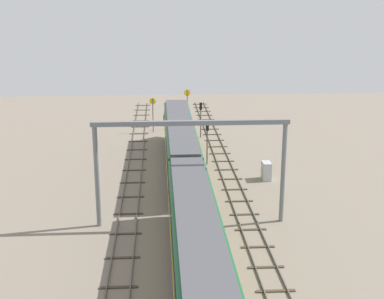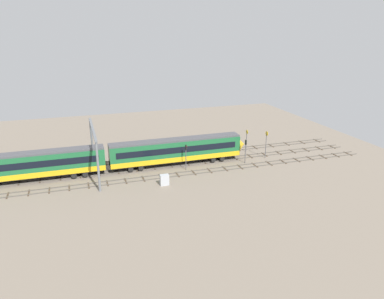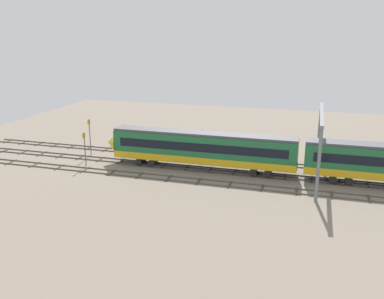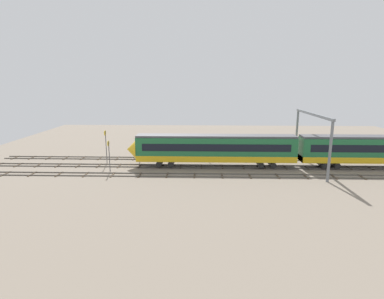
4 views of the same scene
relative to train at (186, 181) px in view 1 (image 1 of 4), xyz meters
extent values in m
plane|color=gray|center=(9.15, 0.00, -2.66)|extent=(92.70, 92.70, 0.00)
cube|color=#59544C|center=(9.15, -5.47, -2.58)|extent=(76.70, 0.07, 0.16)
cube|color=#59544C|center=(9.15, -4.03, -2.58)|extent=(76.70, 0.07, 0.16)
cube|color=#473828|center=(-12.98, -4.75, -2.62)|extent=(0.24, 2.40, 0.08)
cube|color=#473828|center=(-10.03, -4.75, -2.62)|extent=(0.24, 2.40, 0.08)
cube|color=#473828|center=(-7.08, -4.75, -2.62)|extent=(0.24, 2.40, 0.08)
cube|color=#473828|center=(-4.13, -4.75, -2.62)|extent=(0.24, 2.40, 0.08)
cube|color=#473828|center=(-1.18, -4.75, -2.62)|extent=(0.24, 2.40, 0.08)
cube|color=#473828|center=(1.77, -4.75, -2.62)|extent=(0.24, 2.40, 0.08)
cube|color=#473828|center=(4.72, -4.75, -2.62)|extent=(0.24, 2.40, 0.08)
cube|color=#473828|center=(7.67, -4.75, -2.62)|extent=(0.24, 2.40, 0.08)
cube|color=#473828|center=(10.62, -4.75, -2.62)|extent=(0.24, 2.40, 0.08)
cube|color=#473828|center=(13.57, -4.75, -2.62)|extent=(0.24, 2.40, 0.08)
cube|color=#473828|center=(16.52, -4.75, -2.62)|extent=(0.24, 2.40, 0.08)
cube|color=#473828|center=(19.47, -4.75, -2.62)|extent=(0.24, 2.40, 0.08)
cube|color=#473828|center=(22.42, -4.75, -2.62)|extent=(0.24, 2.40, 0.08)
cube|color=#473828|center=(25.37, -4.75, -2.62)|extent=(0.24, 2.40, 0.08)
cube|color=#473828|center=(28.32, -4.75, -2.62)|extent=(0.24, 2.40, 0.08)
cube|color=#473828|center=(31.27, -4.75, -2.62)|extent=(0.24, 2.40, 0.08)
cube|color=#473828|center=(34.22, -4.75, -2.62)|extent=(0.24, 2.40, 0.08)
cube|color=#473828|center=(37.17, -4.75, -2.62)|extent=(0.24, 2.40, 0.08)
cube|color=#473828|center=(40.12, -4.75, -2.62)|extent=(0.24, 2.40, 0.08)
cube|color=#473828|center=(43.07, -4.75, -2.62)|extent=(0.24, 2.40, 0.08)
cube|color=#473828|center=(46.02, -4.75, -2.62)|extent=(0.24, 2.40, 0.08)
cube|color=#59544C|center=(9.15, -0.72, -2.58)|extent=(76.70, 0.07, 0.16)
cube|color=#59544C|center=(9.15, 0.72, -2.58)|extent=(76.70, 0.07, 0.16)
cube|color=#473828|center=(-11.63, 0.00, -2.62)|extent=(0.24, 2.40, 0.08)
cube|color=#473828|center=(-8.43, 0.00, -2.62)|extent=(0.24, 2.40, 0.08)
cube|color=#473828|center=(-5.23, 0.00, -2.62)|extent=(0.24, 2.40, 0.08)
cube|color=#473828|center=(-2.04, 0.00, -2.62)|extent=(0.24, 2.40, 0.08)
cube|color=#473828|center=(1.16, 0.00, -2.62)|extent=(0.24, 2.40, 0.08)
cube|color=#473828|center=(4.35, 0.00, -2.62)|extent=(0.24, 2.40, 0.08)
cube|color=#473828|center=(7.55, 0.00, -2.62)|extent=(0.24, 2.40, 0.08)
cube|color=#473828|center=(10.75, 0.00, -2.62)|extent=(0.24, 2.40, 0.08)
cube|color=#473828|center=(13.94, 0.00, -2.62)|extent=(0.24, 2.40, 0.08)
cube|color=#473828|center=(17.14, 0.00, -2.62)|extent=(0.24, 2.40, 0.08)
cube|color=#473828|center=(20.33, 0.00, -2.62)|extent=(0.24, 2.40, 0.08)
cube|color=#473828|center=(23.53, 0.00, -2.62)|extent=(0.24, 2.40, 0.08)
cube|color=#473828|center=(26.73, 0.00, -2.62)|extent=(0.24, 2.40, 0.08)
cube|color=#473828|center=(29.92, 0.00, -2.62)|extent=(0.24, 2.40, 0.08)
cube|color=#473828|center=(33.12, 0.00, -2.62)|extent=(0.24, 2.40, 0.08)
cube|color=#473828|center=(36.31, 0.00, -2.62)|extent=(0.24, 2.40, 0.08)
cube|color=#473828|center=(39.51, 0.00, -2.62)|extent=(0.24, 2.40, 0.08)
cube|color=#473828|center=(42.70, 0.00, -2.62)|extent=(0.24, 2.40, 0.08)
cube|color=#473828|center=(45.90, 0.00, -2.62)|extent=(0.24, 2.40, 0.08)
cube|color=#59544C|center=(9.15, 4.03, -2.58)|extent=(76.70, 0.07, 0.16)
cube|color=#59544C|center=(9.15, 5.47, -2.58)|extent=(76.70, 0.07, 0.16)
cube|color=#473828|center=(-11.94, 4.75, -2.62)|extent=(0.24, 2.40, 0.08)
cube|color=#473828|center=(-8.11, 4.75, -2.62)|extent=(0.24, 2.40, 0.08)
cube|color=#473828|center=(-4.27, 4.75, -2.62)|extent=(0.24, 2.40, 0.08)
cube|color=#473828|center=(-0.44, 4.75, -2.62)|extent=(0.24, 2.40, 0.08)
cube|color=#473828|center=(3.40, 4.75, -2.62)|extent=(0.24, 2.40, 0.08)
cube|color=#473828|center=(7.23, 4.75, -2.62)|extent=(0.24, 2.40, 0.08)
cube|color=#473828|center=(11.07, 4.75, -2.62)|extent=(0.24, 2.40, 0.08)
cube|color=#473828|center=(14.90, 4.75, -2.62)|extent=(0.24, 2.40, 0.08)
cube|color=#473828|center=(18.74, 4.75, -2.62)|extent=(0.24, 2.40, 0.08)
cube|color=#473828|center=(22.57, 4.75, -2.62)|extent=(0.24, 2.40, 0.08)
cube|color=#473828|center=(26.41, 4.75, -2.62)|extent=(0.24, 2.40, 0.08)
cube|color=#473828|center=(30.24, 4.75, -2.62)|extent=(0.24, 2.40, 0.08)
cube|color=#473828|center=(34.08, 4.75, -2.62)|extent=(0.24, 2.40, 0.08)
cube|color=#473828|center=(37.91, 4.75, -2.62)|extent=(0.24, 2.40, 0.08)
cube|color=#473828|center=(41.75, 4.75, -2.62)|extent=(0.24, 2.40, 0.08)
cube|color=#473828|center=(45.58, 4.75, -2.62)|extent=(0.24, 2.40, 0.08)
cube|color=#1E6638|center=(11.80, 0.00, 0.20)|extent=(24.00, 2.90, 3.60)
cube|color=gold|center=(11.80, 0.00, -1.15)|extent=(24.00, 2.94, 0.90)
cube|color=#4C4C51|center=(11.80, 0.00, 2.15)|extent=(24.00, 2.50, 0.30)
cube|color=black|center=(11.80, -1.46, 0.63)|extent=(22.00, 0.04, 1.10)
cube|color=black|center=(11.80, 1.46, 0.63)|extent=(22.00, 0.04, 1.10)
cylinder|color=black|center=(3.22, 0.00, -2.05)|extent=(0.90, 2.70, 0.90)
cylinder|color=black|center=(5.02, 0.00, -2.05)|extent=(0.90, 2.70, 0.90)
cylinder|color=black|center=(18.58, 0.00, -2.05)|extent=(0.90, 2.70, 0.90)
cylinder|color=black|center=(20.38, 0.00, -2.05)|extent=(0.90, 2.70, 0.90)
cube|color=#1E6638|center=(-13.00, 0.00, 0.20)|extent=(24.00, 2.90, 3.60)
cube|color=gold|center=(-13.00, 0.00, -1.15)|extent=(24.00, 2.94, 0.90)
cube|color=#4C4C51|center=(-13.00, 0.00, 2.15)|extent=(24.00, 2.50, 0.30)
cube|color=black|center=(-13.00, -1.46, 0.63)|extent=(22.00, 0.04, 1.10)
cube|color=black|center=(-13.00, 1.46, 0.63)|extent=(22.00, 0.04, 1.10)
cylinder|color=black|center=(-6.22, 0.00, -2.05)|extent=(0.90, 2.70, 0.90)
cylinder|color=black|center=(-4.42, 0.00, -2.05)|extent=(0.90, 2.70, 0.90)
cone|color=gold|center=(24.60, 0.00, 0.02)|extent=(1.60, 3.24, 3.24)
cylinder|color=slate|center=(-2.55, -7.44, 1.31)|extent=(0.36, 0.36, 7.93)
cylinder|color=slate|center=(-2.55, 6.89, 1.31)|extent=(0.36, 0.36, 7.93)
cube|color=slate|center=(-2.55, -0.27, 5.45)|extent=(0.40, 14.93, 0.35)
cylinder|color=#4C4C51|center=(27.30, 2.92, -0.39)|extent=(0.12, 0.12, 4.53)
cylinder|color=yellow|center=(27.34, 2.92, 1.49)|extent=(0.05, 0.84, 0.84)
cube|color=black|center=(27.37, 2.92, 1.49)|extent=(0.02, 0.38, 0.12)
cylinder|color=#4C4C51|center=(29.14, -1.71, -0.01)|extent=(0.12, 0.12, 5.29)
cylinder|color=yellow|center=(29.18, -1.71, 2.24)|extent=(0.05, 0.87, 0.87)
cube|color=black|center=(29.21, -1.71, 2.24)|extent=(0.02, 0.39, 0.12)
cylinder|color=#4C4C51|center=(12.73, -2.92, -0.81)|extent=(0.14, 0.14, 3.70)
cube|color=black|center=(12.73, -2.92, 1.50)|extent=(0.20, 0.32, 0.90)
sphere|color=red|center=(12.84, -2.92, 1.69)|extent=(0.20, 0.20, 0.20)
sphere|color=#262626|center=(12.84, -2.92, 1.30)|extent=(0.20, 0.20, 0.20)
cylinder|color=#4C4C51|center=(24.14, -3.14, -0.86)|extent=(0.14, 0.14, 3.60)
cube|color=black|center=(24.14, -3.14, 1.39)|extent=(0.20, 0.32, 0.90)
sphere|color=green|center=(24.25, -3.14, 1.59)|extent=(0.20, 0.20, 0.20)
sphere|color=#262626|center=(24.25, -3.14, 1.19)|extent=(0.20, 0.20, 0.20)
cube|color=#B2B7BC|center=(7.47, -8.24, -1.78)|extent=(1.40, 0.81, 1.76)
cube|color=#333333|center=(8.18, -8.24, -1.51)|extent=(0.02, 0.57, 0.24)
camera|label=1|loc=(-40.92, 2.08, 14.35)|focal=49.48mm
camera|label=2|loc=(-5.34, -61.48, 21.45)|focal=34.68mm
camera|label=3|loc=(-1.62, 50.69, 15.04)|focal=39.39mm
camera|label=4|loc=(13.99, 46.25, 10.17)|focal=29.07mm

